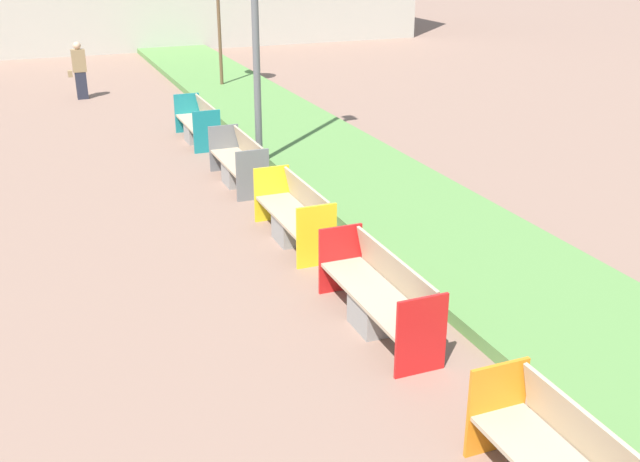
{
  "coord_description": "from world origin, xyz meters",
  "views": [
    {
      "loc": [
        -2.79,
        3.2,
        4.58
      ],
      "look_at": [
        0.9,
        12.4,
        0.6
      ],
      "focal_mm": 42.0,
      "sensor_mm": 36.0,
      "label": 1
    }
  ],
  "objects_px": {
    "bench_red_frame": "(379,300)",
    "pedestrian_walking": "(79,70)",
    "bench_yellow_frame": "(295,219)",
    "bench_teal_frame": "(199,126)",
    "bench_grey_frame": "(240,166)"
  },
  "relations": [
    {
      "from": "bench_red_frame",
      "to": "pedestrian_walking",
      "type": "relative_size",
      "value": 1.38
    },
    {
      "from": "bench_yellow_frame",
      "to": "bench_teal_frame",
      "type": "relative_size",
      "value": 1.03
    },
    {
      "from": "bench_red_frame",
      "to": "bench_teal_frame",
      "type": "relative_size",
      "value": 1.12
    },
    {
      "from": "pedestrian_walking",
      "to": "bench_grey_frame",
      "type": "bearing_deg",
      "value": -77.62
    },
    {
      "from": "bench_red_frame",
      "to": "bench_grey_frame",
      "type": "bearing_deg",
      "value": 90.03
    },
    {
      "from": "bench_teal_frame",
      "to": "pedestrian_walking",
      "type": "xyz_separation_m",
      "value": [
        -2.07,
        6.0,
        0.47
      ]
    },
    {
      "from": "bench_yellow_frame",
      "to": "bench_red_frame",
      "type": "bearing_deg",
      "value": -89.96
    },
    {
      "from": "bench_yellow_frame",
      "to": "bench_grey_frame",
      "type": "distance_m",
      "value": 3.11
    },
    {
      "from": "bench_red_frame",
      "to": "bench_grey_frame",
      "type": "distance_m",
      "value": 6.12
    },
    {
      "from": "bench_teal_frame",
      "to": "bench_red_frame",
      "type": "bearing_deg",
      "value": -89.98
    },
    {
      "from": "bench_red_frame",
      "to": "pedestrian_walking",
      "type": "xyz_separation_m",
      "value": [
        -2.07,
        15.54,
        0.46
      ]
    },
    {
      "from": "bench_grey_frame",
      "to": "bench_teal_frame",
      "type": "relative_size",
      "value": 1.0
    },
    {
      "from": "bench_red_frame",
      "to": "bench_yellow_frame",
      "type": "bearing_deg",
      "value": 90.04
    },
    {
      "from": "bench_teal_frame",
      "to": "pedestrian_walking",
      "type": "distance_m",
      "value": 6.36
    },
    {
      "from": "bench_red_frame",
      "to": "pedestrian_walking",
      "type": "height_order",
      "value": "pedestrian_walking"
    }
  ]
}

